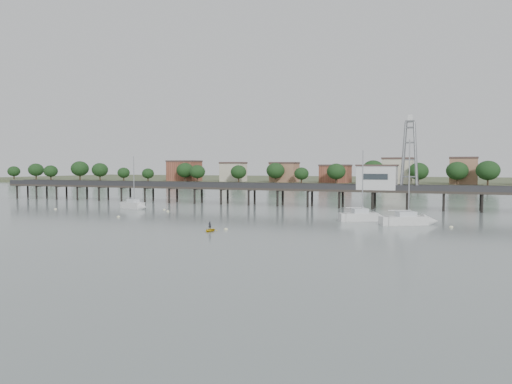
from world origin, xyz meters
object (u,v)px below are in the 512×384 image
Objects in this scene: sailboat_c at (366,217)px; sailboat_b at (136,206)px; lattice_tower at (410,156)px; yellow_dinghy at (210,231)px; sailboat_d at (414,220)px; pier at (266,189)px; white_tender at (137,204)px.

sailboat_c is 1.05× the size of sailboat_b.
lattice_tower is 27.15m from sailboat_c.
sailboat_c is at bearing -101.48° from lattice_tower.
sailboat_b is 4.70× the size of yellow_dinghy.
sailboat_b is 57.23m from sailboat_d.
pier is 9.68× the size of lattice_tower.
sailboat_b is at bearing 143.46° from sailboat_d.
sailboat_c reaches higher than white_tender.
pier is at bearing 113.62° from sailboat_d.
sailboat_d reaches higher than sailboat_c.
yellow_dinghy is (8.33, -45.67, -3.79)m from pier.
pier is at bearing 46.35° from white_tender.
lattice_tower is 1.27× the size of sailboat_c.
lattice_tower is at bearing 36.49° from sailboat_b.
sailboat_d is 3.35× the size of white_tender.
sailboat_d is (2.71, -27.28, -10.46)m from lattice_tower.
pier is 43.87m from sailboat_d.
sailboat_c is at bearing -42.81° from pier.
sailboat_b is (-53.86, -18.59, -10.45)m from lattice_tower.
sailboat_b reaches higher than yellow_dinghy.
lattice_tower reaches higher than yellow_dinghy.
white_tender is (-57.70, -12.83, -10.64)m from lattice_tower.
sailboat_c is (-4.99, -24.56, -10.45)m from lattice_tower.
sailboat_c is (26.51, -24.56, -3.15)m from pier.
white_tender is at bearing -167.47° from lattice_tower.
sailboat_d reaches higher than pier.
lattice_tower is at bearing 67.86° from sailboat_d.
sailboat_c is at bearing 7.72° from white_tender.
pier is at bearing 92.90° from yellow_dinghy.
sailboat_d is 31.75m from yellow_dinghy.
sailboat_c reaches higher than yellow_dinghy.
lattice_tower is 1.12× the size of sailboat_d.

